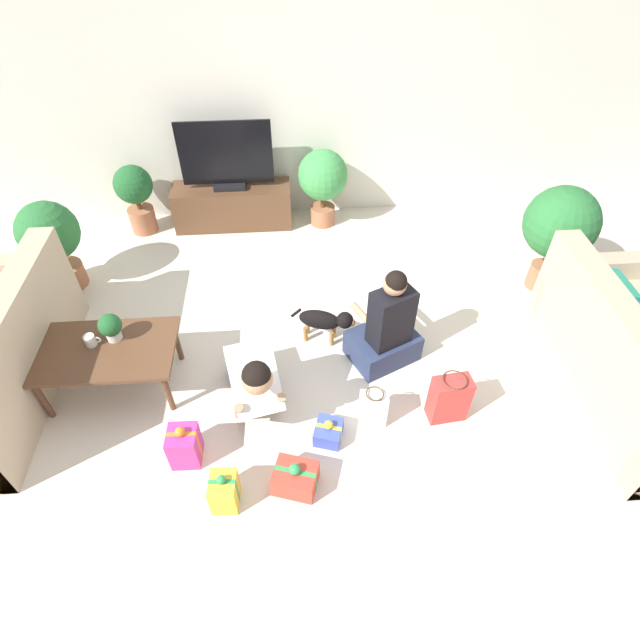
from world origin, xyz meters
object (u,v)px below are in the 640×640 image
(coffee_table, at_px, (106,353))
(person_kneeling, at_px, (253,378))
(person_sitting, at_px, (386,330))
(gift_box_c, at_px, (224,491))
(mug, at_px, (91,340))
(sofa_right, at_px, (634,361))
(potted_plant_back_right, at_px, (323,179))
(gift_box_d, at_px, (328,432))
(tabletop_plant, at_px, (110,327))
(gift_box_a, at_px, (295,478))
(gift_bag_a, at_px, (449,398))
(gift_box_b, at_px, (185,446))
(gift_bag_b, at_px, (373,408))
(dog, at_px, (326,321))
(potted_plant_corner_left, at_px, (51,238))
(potted_plant_back_left, at_px, (136,194))
(potted_plant_corner_right, at_px, (560,226))
(tv_console, at_px, (233,206))
(tv, at_px, (226,159))

(coffee_table, distance_m, person_kneeling, 1.12)
(person_sitting, height_order, gift_box_c, person_sitting)
(gift_box_c, bearing_deg, mug, 132.72)
(sofa_right, height_order, potted_plant_back_right, sofa_right)
(gift_box_d, height_order, tabletop_plant, tabletop_plant)
(person_sitting, distance_m, gift_box_d, 0.94)
(gift_box_a, xyz_separation_m, gift_bag_a, (1.14, 0.48, 0.11))
(gift_box_b, bearing_deg, gift_bag_b, 8.66)
(gift_box_c, bearing_deg, dog, 61.41)
(gift_box_c, relative_size, gift_box_d, 1.22)
(gift_box_b, bearing_deg, mug, 133.88)
(potted_plant_back_right, bearing_deg, gift_box_d, -93.67)
(tabletop_plant, bearing_deg, mug, -160.29)
(mug, bearing_deg, coffee_table, -27.02)
(gift_box_c, bearing_deg, potted_plant_corner_left, 125.06)
(coffee_table, xyz_separation_m, tabletop_plant, (0.05, 0.11, 0.17))
(potted_plant_back_left, distance_m, dog, 2.59)
(coffee_table, xyz_separation_m, person_sitting, (2.12, 0.14, -0.06))
(gift_box_a, bearing_deg, person_sitting, 54.69)
(potted_plant_corner_left, bearing_deg, gift_bag_a, -28.73)
(person_sitting, xyz_separation_m, tabletop_plant, (-2.07, -0.03, 0.22))
(gift_box_d, bearing_deg, coffee_table, 159.53)
(potted_plant_corner_right, distance_m, gift_box_a, 3.12)
(potted_plant_back_left, bearing_deg, potted_plant_corner_right, -17.57)
(tv_console, distance_m, gift_bag_b, 2.95)
(potted_plant_back_right, relative_size, gift_box_a, 2.53)
(potted_plant_back_left, bearing_deg, potted_plant_corner_left, -121.87)
(gift_box_a, xyz_separation_m, gift_bag_b, (0.58, 0.46, 0.07))
(person_kneeling, height_order, gift_bag_a, person_kneeling)
(sofa_right, relative_size, potted_plant_corner_right, 1.77)
(dog, relative_size, mug, 4.41)
(tv_console, xyz_separation_m, potted_plant_corner_right, (2.96, -1.30, 0.45))
(potted_plant_corner_left, relative_size, gift_bag_b, 2.60)
(tv_console, xyz_separation_m, gift_bag_a, (1.69, -2.71, -0.03))
(potted_plant_corner_left, xyz_separation_m, gift_box_b, (1.34, -1.98, -0.39))
(dog, bearing_deg, potted_plant_corner_right, -57.13)
(coffee_table, bearing_deg, person_kneeling, -15.32)
(gift_bag_b, bearing_deg, tv_console, 112.56)
(potted_plant_corner_right, relative_size, person_sitting, 1.11)
(potted_plant_back_right, relative_size, potted_plant_corner_left, 0.96)
(tv, bearing_deg, potted_plant_back_left, -177.07)
(gift_box_b, height_order, gift_bag_a, gift_bag_a)
(sofa_right, height_order, gift_box_a, sofa_right)
(dog, height_order, mug, mug)
(tv_console, height_order, gift_bag_a, tv_console)
(potted_plant_back_left, height_order, gift_bag_b, potted_plant_back_left)
(potted_plant_back_left, xyz_separation_m, person_sitting, (2.30, -2.05, -0.12))
(tv, distance_m, potted_plant_corner_left, 1.81)
(tv_console, height_order, gift_box_c, tv_console)
(tabletop_plant, bearing_deg, dog, 9.55)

